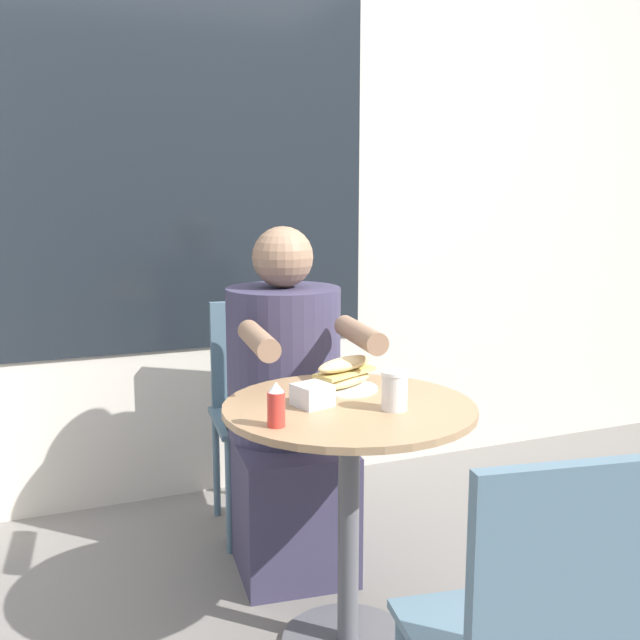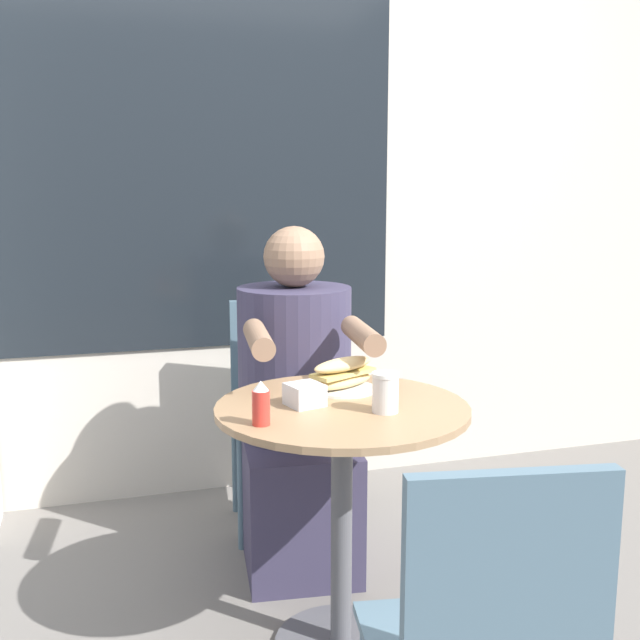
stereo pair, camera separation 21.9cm
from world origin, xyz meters
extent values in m
cube|color=beige|center=(0.00, 1.30, 1.40)|extent=(8.00, 0.08, 2.80)
cube|color=black|center=(-0.22, 1.25, 1.48)|extent=(1.67, 0.01, 1.67)
cylinder|color=#997551|center=(0.00, 0.00, 0.71)|extent=(0.69, 0.69, 0.02)
cylinder|color=#515156|center=(0.00, 0.00, 0.36)|extent=(0.06, 0.06, 0.68)
cube|color=slate|center=(0.02, 0.81, 0.44)|extent=(0.42, 0.42, 0.02)
cube|color=slate|center=(0.04, 0.99, 0.66)|extent=(0.35, 0.07, 0.42)
cylinder|color=slate|center=(0.17, 0.63, 0.21)|extent=(0.03, 0.03, 0.43)
cylinder|color=slate|center=(-0.16, 0.67, 0.21)|extent=(0.03, 0.03, 0.43)
cylinder|color=slate|center=(0.21, 0.96, 0.21)|extent=(0.03, 0.03, 0.43)
cylinder|color=slate|center=(-0.12, 1.00, 0.21)|extent=(0.03, 0.03, 0.43)
cube|color=#38334C|center=(0.02, 0.52, 0.23)|extent=(0.43, 0.53, 0.45)
cylinder|color=#38334C|center=(0.02, 0.59, 0.71)|extent=(0.39, 0.39, 0.52)
sphere|color=#8E6B51|center=(0.02, 0.59, 1.07)|extent=(0.21, 0.21, 0.21)
cylinder|color=#8E6B51|center=(0.14, 0.22, 0.87)|extent=(0.10, 0.32, 0.07)
cylinder|color=#8E6B51|center=(-0.17, 0.26, 0.87)|extent=(0.10, 0.32, 0.07)
cube|color=slate|center=(-0.02, -0.89, 0.66)|extent=(0.35, 0.09, 0.42)
cylinder|color=white|center=(0.05, 0.14, 0.73)|extent=(0.19, 0.19, 0.01)
ellipsoid|color=#DBB77A|center=(0.05, 0.14, 0.75)|extent=(0.23, 0.16, 0.04)
cube|color=#D6BC66|center=(0.05, 0.14, 0.77)|extent=(0.21, 0.15, 0.01)
ellipsoid|color=#DBB77A|center=(0.05, 0.14, 0.80)|extent=(0.23, 0.16, 0.04)
cylinder|color=silver|center=(0.09, -0.09, 0.77)|extent=(0.07, 0.07, 0.10)
cylinder|color=white|center=(0.09, -0.09, 0.82)|extent=(0.07, 0.07, 0.01)
cube|color=silver|center=(-0.10, 0.03, 0.75)|extent=(0.11, 0.11, 0.06)
cylinder|color=red|center=(-0.25, -0.11, 0.77)|extent=(0.04, 0.04, 0.09)
cone|color=white|center=(-0.25, -0.11, 0.82)|extent=(0.04, 0.04, 0.02)
camera|label=1|loc=(-0.83, -1.79, 1.30)|focal=42.00mm
camera|label=2|loc=(-0.63, -1.86, 1.30)|focal=42.00mm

